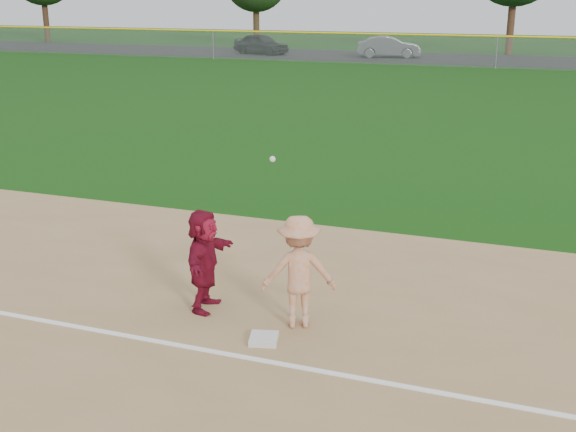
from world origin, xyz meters
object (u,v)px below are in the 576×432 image
(base_runner, at_px, (204,260))
(car_mid, at_px, (389,47))
(car_left, at_px, (261,44))
(first_base, at_px, (264,339))

(base_runner, height_order, car_mid, base_runner)
(base_runner, distance_m, car_mid, 45.68)
(base_runner, xyz_separation_m, car_mid, (-7.26, 45.10, -0.03))
(base_runner, bearing_deg, car_left, 15.46)
(first_base, bearing_deg, car_mid, 100.53)
(car_mid, bearing_deg, first_base, 177.03)
(car_left, bearing_deg, base_runner, -139.28)
(car_left, distance_m, car_mid, 10.06)
(car_left, xyz_separation_m, car_mid, (10.04, 0.58, -0.02))
(car_mid, bearing_deg, car_left, 79.83)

